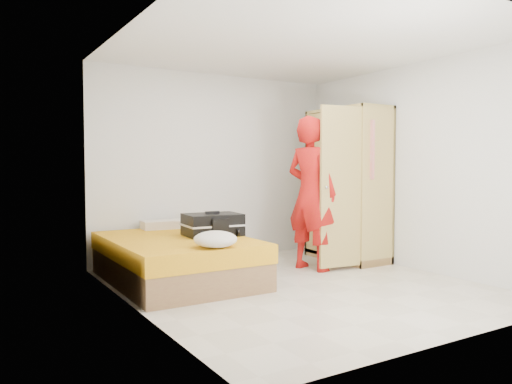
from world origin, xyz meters
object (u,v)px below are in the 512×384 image
bed (177,259)px  wardrobe (347,189)px  person (311,193)px  suitcase (213,225)px  round_cushion (215,239)px

bed → wardrobe: 2.61m
person → suitcase: bearing=65.4°
person → suitcase: person is taller
bed → round_cushion: (0.07, -0.85, 0.33)m
suitcase → round_cushion: 0.87m
suitcase → wardrobe: bearing=5.2°
suitcase → round_cushion: suitcase is taller
wardrobe → person: (-0.79, -0.23, -0.03)m
person → wardrobe: bearing=-89.6°
bed → person: size_ratio=1.05×
bed → round_cushion: size_ratio=4.64×
wardrobe → suitcase: (-2.07, -0.02, -0.37)m
wardrobe → suitcase: bearing=-179.4°
suitcase → person: bearing=-4.4°
round_cushion → suitcase: bearing=65.5°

